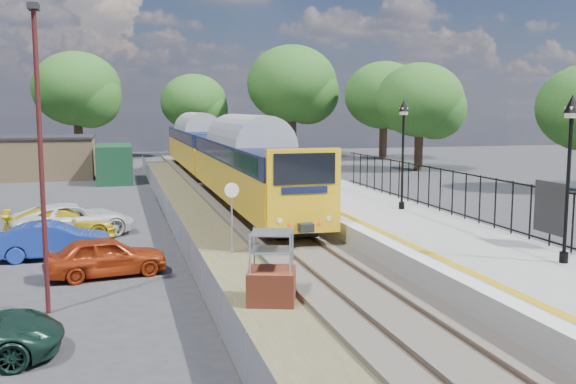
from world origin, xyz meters
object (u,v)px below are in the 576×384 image
object	(u,v)px
car_blue	(53,240)
speed_sign	(232,207)
victorian_lamp_south	(570,139)
car_yellow	(61,223)
carpark_lamp	(40,143)
car_white	(72,220)
victorian_lamp_north	(403,129)
brick_plinth	(272,269)
train	(216,151)
car_red	(106,256)

from	to	relation	value
car_blue	speed_sign	bearing A→B (deg)	-101.45
victorian_lamp_south	car_yellow	world-z (taller)	victorian_lamp_south
carpark_lamp	car_blue	xyz separation A→B (m)	(-0.40, 6.28, -3.67)
victorian_lamp_south	speed_sign	xyz separation A→B (m)	(-8.00, 7.12, -2.57)
victorian_lamp_south	car_yellow	size ratio (longest dim) A/B	1.07
car_blue	car_white	size ratio (longest dim) A/B	0.78
victorian_lamp_north	carpark_lamp	distance (m)	15.65
victorian_lamp_south	carpark_lamp	world-z (taller)	carpark_lamp
brick_plinth	train	bearing A→B (deg)	84.49
car_red	car_yellow	world-z (taller)	same
car_red	car_blue	distance (m)	3.41
train	car_red	xyz separation A→B (m)	(-6.74, -21.82, -1.72)
train	victorian_lamp_north	bearing A→B (deg)	-72.80
train	car_white	size ratio (longest dim) A/B	8.29
car_red	car_white	distance (m)	6.85
car_yellow	brick_plinth	bearing A→B (deg)	-155.43
victorian_lamp_north	brick_plinth	distance (m)	12.23
victorian_lamp_south	train	xyz separation A→B (m)	(-5.50, 27.13, -1.96)
victorian_lamp_north	speed_sign	distance (m)	8.70
carpark_lamp	victorian_lamp_north	bearing A→B (deg)	31.00
victorian_lamp_north	car_blue	xyz separation A→B (m)	(-13.82, -1.78, -3.67)
carpark_lamp	car_red	distance (m)	5.17
train	car_blue	bearing A→B (deg)	-114.26
train	car_red	bearing A→B (deg)	-107.17
victorian_lamp_north	speed_sign	size ratio (longest dim) A/B	1.79
car_yellow	speed_sign	bearing A→B (deg)	-132.45
victorian_lamp_north	car_red	xyz separation A→B (m)	(-12.04, -4.69, -3.68)
victorian_lamp_south	train	bearing A→B (deg)	101.46
car_red	carpark_lamp	bearing A→B (deg)	147.95
carpark_lamp	car_yellow	xyz separation A→B (m)	(-0.41, 9.75, -3.67)
car_yellow	car_white	size ratio (longest dim) A/B	0.87
car_white	car_red	bearing A→B (deg)	173.48
victorian_lamp_north	car_blue	world-z (taller)	victorian_lamp_north
speed_sign	victorian_lamp_south	bearing A→B (deg)	-45.19
speed_sign	car_white	world-z (taller)	speed_sign
victorian_lamp_south	car_white	world-z (taller)	victorian_lamp_south
train	car_white	distance (m)	17.26
carpark_lamp	car_yellow	bearing A→B (deg)	92.43
brick_plinth	car_yellow	distance (m)	12.10
car_red	victorian_lamp_north	bearing A→B (deg)	-78.59
car_red	car_blue	size ratio (longest dim) A/B	0.96
train	speed_sign	size ratio (longest dim) A/B	15.87
brick_plinth	car_white	size ratio (longest dim) A/B	0.40
victorian_lamp_north	car_red	bearing A→B (deg)	-158.72
carpark_lamp	car_white	size ratio (longest dim) A/B	1.54
carpark_lamp	car_white	world-z (taller)	carpark_lamp
victorian_lamp_north	car_yellow	xyz separation A→B (m)	(-13.83, 1.69, -3.68)
train	car_blue	distance (m)	20.80
train	car_yellow	world-z (taller)	train
victorian_lamp_north	car_blue	bearing A→B (deg)	-172.68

